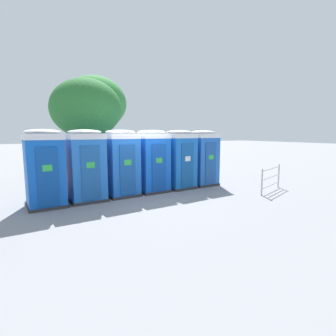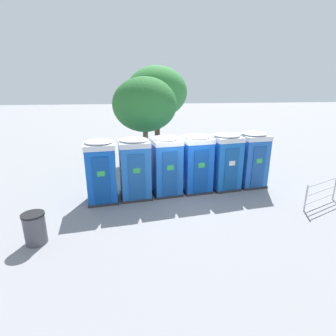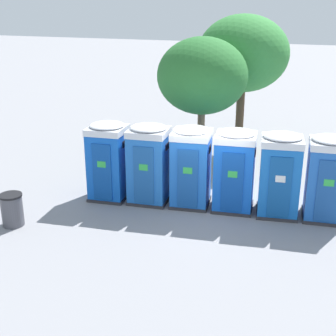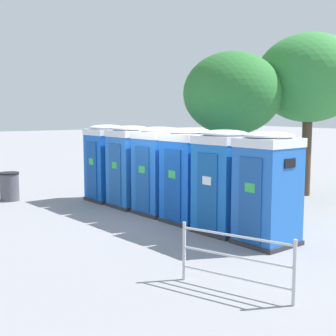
{
  "view_description": "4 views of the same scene",
  "coord_description": "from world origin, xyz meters",
  "px_view_note": "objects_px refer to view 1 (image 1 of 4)",
  "views": [
    {
      "loc": [
        -3.52,
        -9.7,
        2.4
      ],
      "look_at": [
        1.45,
        0.24,
        0.93
      ],
      "focal_mm": 28.0,
      "sensor_mm": 36.0,
      "label": 1
    },
    {
      "loc": [
        -2.12,
        -10.48,
        4.49
      ],
      "look_at": [
        -0.61,
        -0.01,
        1.16
      ],
      "focal_mm": 28.0,
      "sensor_mm": 36.0,
      "label": 2
    },
    {
      "loc": [
        3.4,
        -13.06,
        6.15
      ],
      "look_at": [
        -1.4,
        -0.11,
        1.17
      ],
      "focal_mm": 50.0,
      "sensor_mm": 36.0,
      "label": 3
    },
    {
      "loc": [
        10.84,
        -6.95,
        2.99
      ],
      "look_at": [
        -0.2,
        0.04,
        1.39
      ],
      "focal_mm": 50.0,
      "sensor_mm": 36.0,
      "label": 4
    }
  ],
  "objects_px": {
    "event_barrier": "(271,178)",
    "portapotty_5": "(202,158)",
    "street_tree_1": "(86,109)",
    "portapotty_0": "(45,168)",
    "portapotty_2": "(121,163)",
    "street_tree_0": "(94,104)",
    "portapotty_3": "(152,161)",
    "portapotty_4": "(179,159)",
    "portapotty_1": "(86,165)"
  },
  "relations": [
    {
      "from": "portapotty_1",
      "to": "street_tree_1",
      "type": "xyz_separation_m",
      "value": [
        0.67,
        3.49,
        2.27
      ]
    },
    {
      "from": "portapotty_1",
      "to": "portapotty_3",
      "type": "height_order",
      "value": "same"
    },
    {
      "from": "portapotty_1",
      "to": "event_barrier",
      "type": "bearing_deg",
      "value": -14.35
    },
    {
      "from": "portapotty_4",
      "to": "portapotty_5",
      "type": "distance_m",
      "value": 1.35
    },
    {
      "from": "portapotty_3",
      "to": "street_tree_0",
      "type": "xyz_separation_m",
      "value": [
        -1.1,
        5.82,
        2.82
      ]
    },
    {
      "from": "portapotty_4",
      "to": "street_tree_0",
      "type": "height_order",
      "value": "street_tree_0"
    },
    {
      "from": "portapotty_0",
      "to": "portapotty_3",
      "type": "height_order",
      "value": "same"
    },
    {
      "from": "portapotty_3",
      "to": "portapotty_5",
      "type": "distance_m",
      "value": 2.69
    },
    {
      "from": "portapotty_4",
      "to": "event_barrier",
      "type": "xyz_separation_m",
      "value": [
        3.12,
        -2.27,
        -0.72
      ]
    },
    {
      "from": "portapotty_3",
      "to": "event_barrier",
      "type": "relative_size",
      "value": 1.34
    },
    {
      "from": "street_tree_0",
      "to": "event_barrier",
      "type": "height_order",
      "value": "street_tree_0"
    },
    {
      "from": "street_tree_1",
      "to": "portapotty_0",
      "type": "bearing_deg",
      "value": -118.48
    },
    {
      "from": "portapotty_2",
      "to": "event_barrier",
      "type": "height_order",
      "value": "portapotty_2"
    },
    {
      "from": "street_tree_0",
      "to": "event_barrier",
      "type": "xyz_separation_m",
      "value": [
        5.56,
        -7.99,
        -3.54
      ]
    },
    {
      "from": "street_tree_0",
      "to": "portapotty_5",
      "type": "bearing_deg",
      "value": -55.79
    },
    {
      "from": "street_tree_0",
      "to": "event_barrier",
      "type": "distance_m",
      "value": 10.36
    },
    {
      "from": "portapotty_1",
      "to": "portapotty_2",
      "type": "distance_m",
      "value": 1.35
    },
    {
      "from": "portapotty_0",
      "to": "street_tree_1",
      "type": "relative_size",
      "value": 0.51
    },
    {
      "from": "portapotty_0",
      "to": "street_tree_1",
      "type": "height_order",
      "value": "street_tree_1"
    },
    {
      "from": "street_tree_1",
      "to": "event_barrier",
      "type": "height_order",
      "value": "street_tree_1"
    },
    {
      "from": "portapotty_0",
      "to": "portapotty_4",
      "type": "bearing_deg",
      "value": 6.88
    },
    {
      "from": "portapotty_2",
      "to": "portapotty_3",
      "type": "xyz_separation_m",
      "value": [
        1.34,
        0.15,
        -0.0
      ]
    },
    {
      "from": "portapotty_0",
      "to": "portapotty_2",
      "type": "bearing_deg",
      "value": 8.37
    },
    {
      "from": "portapotty_0",
      "to": "portapotty_2",
      "type": "xyz_separation_m",
      "value": [
        2.66,
        0.39,
        -0.0
      ]
    },
    {
      "from": "portapotty_3",
      "to": "event_barrier",
      "type": "height_order",
      "value": "portapotty_3"
    },
    {
      "from": "portapotty_2",
      "to": "portapotty_3",
      "type": "height_order",
      "value": "same"
    },
    {
      "from": "portapotty_4",
      "to": "event_barrier",
      "type": "height_order",
      "value": "portapotty_4"
    },
    {
      "from": "portapotty_5",
      "to": "street_tree_1",
      "type": "bearing_deg",
      "value": 148.42
    },
    {
      "from": "portapotty_4",
      "to": "street_tree_0",
      "type": "xyz_separation_m",
      "value": [
        -2.44,
        5.72,
        2.82
      ]
    },
    {
      "from": "portapotty_0",
      "to": "portapotty_5",
      "type": "height_order",
      "value": "same"
    },
    {
      "from": "portapotty_0",
      "to": "portapotty_3",
      "type": "xyz_separation_m",
      "value": [
        4.0,
        0.55,
        -0.0
      ]
    },
    {
      "from": "event_barrier",
      "to": "portapotty_4",
      "type": "bearing_deg",
      "value": 143.89
    },
    {
      "from": "event_barrier",
      "to": "portapotty_5",
      "type": "bearing_deg",
      "value": 126.11
    },
    {
      "from": "portapotty_0",
      "to": "portapotty_5",
      "type": "relative_size",
      "value": 1.0
    },
    {
      "from": "portapotty_5",
      "to": "street_tree_0",
      "type": "distance_m",
      "value": 7.28
    },
    {
      "from": "portapotty_4",
      "to": "street_tree_0",
      "type": "bearing_deg",
      "value": 113.1
    },
    {
      "from": "portapotty_0",
      "to": "portapotty_1",
      "type": "bearing_deg",
      "value": 8.36
    },
    {
      "from": "portapotty_5",
      "to": "street_tree_0",
      "type": "bearing_deg",
      "value": 124.21
    },
    {
      "from": "street_tree_0",
      "to": "portapotty_2",
      "type": "bearing_deg",
      "value": -92.3
    },
    {
      "from": "portapotty_4",
      "to": "portapotty_1",
      "type": "bearing_deg",
      "value": -173.61
    },
    {
      "from": "portapotty_2",
      "to": "portapotty_4",
      "type": "distance_m",
      "value": 2.69
    },
    {
      "from": "portapotty_2",
      "to": "portapotty_5",
      "type": "height_order",
      "value": "same"
    },
    {
      "from": "portapotty_3",
      "to": "portapotty_4",
      "type": "height_order",
      "value": "same"
    },
    {
      "from": "street_tree_1",
      "to": "event_barrier",
      "type": "relative_size",
      "value": 2.61
    },
    {
      "from": "portapotty_2",
      "to": "street_tree_0",
      "type": "distance_m",
      "value": 6.61
    },
    {
      "from": "portapotty_0",
      "to": "portapotty_2",
      "type": "height_order",
      "value": "same"
    },
    {
      "from": "portapotty_3",
      "to": "street_tree_0",
      "type": "height_order",
      "value": "street_tree_0"
    },
    {
      "from": "portapotty_3",
      "to": "street_tree_1",
      "type": "height_order",
      "value": "street_tree_1"
    },
    {
      "from": "street_tree_1",
      "to": "portapotty_3",
      "type": "bearing_deg",
      "value": -57.54
    },
    {
      "from": "portapotty_0",
      "to": "portapotty_2",
      "type": "relative_size",
      "value": 1.0
    }
  ]
}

